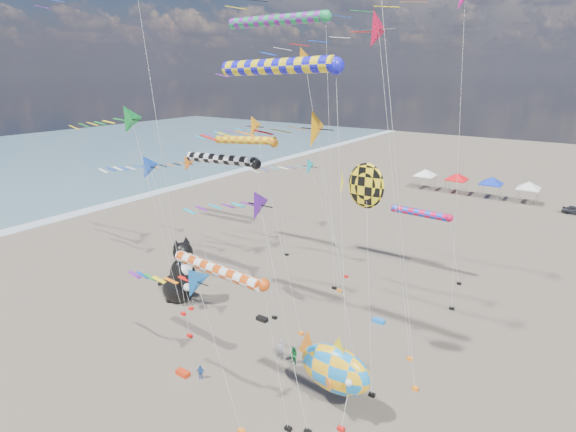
% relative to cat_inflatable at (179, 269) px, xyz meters
% --- Properties ---
extents(delta_kite_0, '(8.63, 1.67, 10.71)m').
position_rel_cat_inflatable_xyz_m(delta_kite_0, '(-6.11, 5.63, 6.60)').
color(delta_kite_0, orange).
rests_on(delta_kite_0, ground).
extents(delta_kite_2, '(12.40, 2.36, 21.80)m').
position_rel_cat_inflatable_xyz_m(delta_kite_2, '(13.71, 3.01, 17.45)').
color(delta_kite_2, red).
rests_on(delta_kite_2, ground).
extents(delta_kite_3, '(10.64, 2.05, 12.06)m').
position_rel_cat_inflatable_xyz_m(delta_kite_3, '(-2.93, -0.54, 7.84)').
color(delta_kite_3, blue).
rests_on(delta_kite_3, ground).
extents(delta_kite_4, '(13.35, 2.25, 20.22)m').
position_rel_cat_inflatable_xyz_m(delta_kite_4, '(4.44, 8.95, 15.89)').
color(delta_kite_4, orange).
rests_on(delta_kite_4, ground).
extents(delta_kite_5, '(8.62, 1.76, 12.55)m').
position_rel_cat_inflatable_xyz_m(delta_kite_5, '(12.17, -6.20, 8.45)').
color(delta_kite_5, '#531795').
rests_on(delta_kite_5, ground).
extents(delta_kite_6, '(12.37, 2.45, 16.27)m').
position_rel_cat_inflatable_xyz_m(delta_kite_6, '(11.78, -0.19, 11.89)').
color(delta_kite_6, '#FF9C0B').
rests_on(delta_kite_6, ground).
extents(delta_kite_8, '(9.84, 1.78, 10.96)m').
position_rel_cat_inflatable_xyz_m(delta_kite_8, '(4.76, 11.79, 6.82)').
color(delta_kite_8, '#22C5D5').
rests_on(delta_kite_8, ground).
extents(delta_kite_9, '(7.84, 1.75, 8.99)m').
position_rel_cat_inflatable_xyz_m(delta_kite_9, '(10.29, -8.15, 4.88)').
color(delta_kite_9, '#1964B5').
rests_on(delta_kite_9, ground).
extents(delta_kite_10, '(12.34, 2.26, 15.93)m').
position_rel_cat_inflatable_xyz_m(delta_kite_10, '(-3.07, -1.48, 11.61)').
color(delta_kite_10, '#138D36').
rests_on(delta_kite_10, ground).
extents(delta_kite_12, '(9.54, 1.68, 15.36)m').
position_rel_cat_inflatable_xyz_m(delta_kite_12, '(5.97, 1.46, 11.25)').
color(delta_kite_12, '#FF9E16').
rests_on(delta_kite_12, ground).
extents(windsock_0, '(10.77, 0.91, 22.56)m').
position_rel_cat_inflatable_xyz_m(windsock_0, '(3.84, 9.11, 19.16)').
color(windsock_0, '#1B9852').
rests_on(windsock_0, ground).
extents(windsock_1, '(7.98, 0.67, 8.44)m').
position_rel_cat_inflatable_xyz_m(windsock_1, '(11.07, -6.60, 5.18)').
color(windsock_1, '#D3470E').
rests_on(windsock_1, ground).
extents(windsock_2, '(8.32, 0.77, 12.31)m').
position_rel_cat_inflatable_xyz_m(windsock_2, '(3.64, 2.12, 8.99)').
color(windsock_2, black).
rests_on(windsock_2, ground).
extents(windsock_3, '(9.32, 0.91, 18.89)m').
position_rel_cat_inflatable_xyz_m(windsock_3, '(11.10, -0.98, 15.50)').
color(windsock_3, '#1715DB').
rests_on(windsock_3, ground).
extents(windsock_4, '(9.12, 0.85, 11.94)m').
position_rel_cat_inflatable_xyz_m(windsock_4, '(-3.11, 12.96, 8.60)').
color(windsock_4, orange).
rests_on(windsock_4, ground).
extents(windsock_5, '(6.95, 0.70, 6.35)m').
position_rel_cat_inflatable_xyz_m(windsock_5, '(14.44, 16.24, 3.08)').
color(windsock_5, '#C20D3D').
rests_on(windsock_5, ground).
extents(angelfish_kite, '(3.74, 3.02, 13.34)m').
position_rel_cat_inflatable_xyz_m(angelfish_kite, '(15.72, 0.33, 9.05)').
color(angelfish_kite, yellow).
rests_on(angelfish_kite, ground).
extents(cat_inflatable, '(4.42, 2.48, 5.75)m').
position_rel_cat_inflatable_xyz_m(cat_inflatable, '(0.00, 0.00, 0.00)').
color(cat_inflatable, black).
rests_on(cat_inflatable, ground).
extents(fish_inflatable, '(5.64, 2.98, 4.94)m').
position_rel_cat_inflatable_xyz_m(fish_inflatable, '(16.63, -4.03, -0.07)').
color(fish_inflatable, '#1581D4').
rests_on(fish_inflatable, ground).
extents(person_adult, '(0.65, 0.55, 1.52)m').
position_rel_cat_inflatable_xyz_m(person_adult, '(11.51, -1.85, -2.11)').
color(person_adult, gray).
rests_on(person_adult, ground).
extents(child_green, '(0.74, 0.67, 1.24)m').
position_rel_cat_inflatable_xyz_m(child_green, '(12.42, -1.71, -2.26)').
color(child_green, '#166E35').
rests_on(child_green, ground).
extents(child_blue, '(0.61, 0.44, 0.96)m').
position_rel_cat_inflatable_xyz_m(child_blue, '(8.50, -6.21, -2.39)').
color(child_blue, '#255EB1').
rests_on(child_blue, ground).
extents(kite_bag_0, '(0.90, 0.44, 0.30)m').
position_rel_cat_inflatable_xyz_m(kite_bag_0, '(7.45, 1.35, -2.72)').
color(kite_bag_0, black).
rests_on(kite_bag_0, ground).
extents(kite_bag_1, '(0.90, 0.44, 0.30)m').
position_rel_cat_inflatable_xyz_m(kite_bag_1, '(14.90, 6.15, -2.72)').
color(kite_bag_1, blue).
rests_on(kite_bag_1, ground).
extents(kite_bag_2, '(0.90, 0.44, 0.30)m').
position_rel_cat_inflatable_xyz_m(kite_bag_2, '(7.34, -6.61, -2.72)').
color(kite_bag_2, red).
rests_on(kite_bag_2, ground).
extents(tent_row, '(19.20, 4.20, 3.80)m').
position_rel_cat_inflatable_xyz_m(tent_row, '(11.68, 48.52, 0.28)').
color(tent_row, white).
rests_on(tent_row, ground).
extents(parked_car, '(3.29, 1.45, 1.10)m').
position_rel_cat_inflatable_xyz_m(parked_car, '(25.39, 46.52, -2.32)').
color(parked_car, '#26262D').
rests_on(parked_car, ground).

